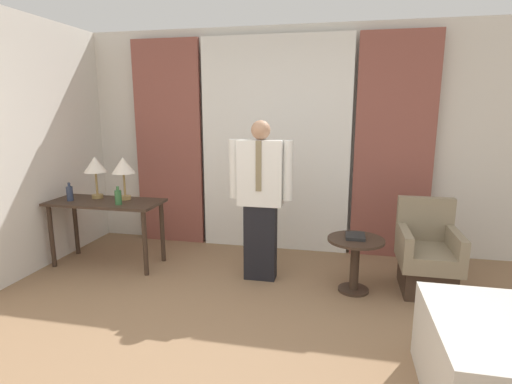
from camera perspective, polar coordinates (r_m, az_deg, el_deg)
ground_plane at (r=2.89m, az=-7.20°, el=-25.34°), size 16.00×16.00×0.00m
wall_back at (r=5.01m, az=2.93°, el=7.35°), size 10.00×0.06×2.70m
curtain_sheer_center at (r=4.88m, az=2.68°, el=6.54°), size 1.81×0.06×2.58m
curtain_drape_left at (r=5.29m, az=-12.36°, el=6.68°), size 0.88×0.06×2.58m
curtain_drape_right at (r=4.85m, az=19.07°, el=5.87°), size 0.88×0.06×2.58m
desk at (r=4.75m, az=-20.62°, el=-2.51°), size 1.25×0.54×0.74m
table_lamp_left at (r=4.86m, az=-21.99°, el=3.41°), size 0.25×0.25×0.47m
table_lamp_right at (r=4.68m, az=-18.44°, el=3.36°), size 0.25×0.25×0.47m
bottle_near_edge at (r=4.49m, az=-19.09°, el=-0.68°), size 0.07×0.07×0.20m
bottle_by_lamp at (r=4.88m, az=-25.07°, el=-0.17°), size 0.07×0.07×0.20m
person at (r=4.01m, az=0.66°, el=-0.52°), size 0.64×0.21×1.63m
armchair at (r=4.24m, az=23.21°, el=-8.62°), size 0.54×0.64×0.87m
side_table at (r=3.98m, az=13.97°, el=-8.81°), size 0.53×0.53×0.53m
book at (r=3.94m, az=13.99°, el=-6.14°), size 0.18×0.22×0.03m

